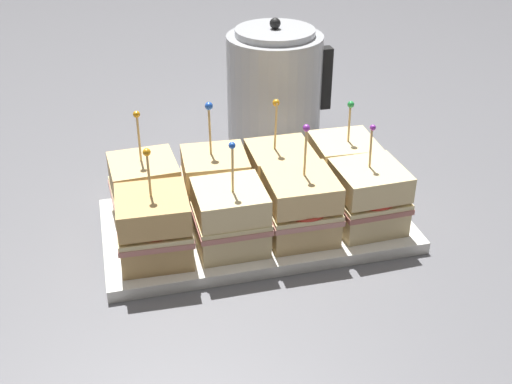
{
  "coord_description": "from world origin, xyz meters",
  "views": [
    {
      "loc": [
        -0.2,
        -0.78,
        0.54
      ],
      "look_at": [
        0.0,
        0.0,
        0.07
      ],
      "focal_mm": 45.0,
      "sensor_mm": 36.0,
      "label": 1
    }
  ],
  "objects_px": {
    "kettle_steel": "(275,85)",
    "sandwich_back_far_right": "(343,166)",
    "serving_platter": "(256,226)",
    "sandwich_front_far_left": "(154,227)",
    "sandwich_back_center_left": "(215,182)",
    "sandwich_front_center_right": "(301,207)",
    "sandwich_back_far_left": "(145,190)",
    "sandwich_front_center_left": "(230,217)",
    "sandwich_back_center_right": "(280,175)",
    "sandwich_front_far_right": "(368,197)"
  },
  "relations": [
    {
      "from": "sandwich_front_center_right",
      "to": "sandwich_back_far_left",
      "type": "distance_m",
      "value": 0.23
    },
    {
      "from": "sandwich_front_center_right",
      "to": "sandwich_back_center_left",
      "type": "xyz_separation_m",
      "value": [
        -0.1,
        0.1,
        -0.0
      ]
    },
    {
      "from": "sandwich_front_center_right",
      "to": "sandwich_back_far_right",
      "type": "relative_size",
      "value": 1.1
    },
    {
      "from": "sandwich_front_far_left",
      "to": "sandwich_back_far_right",
      "type": "height_order",
      "value": "sandwich_front_far_left"
    },
    {
      "from": "sandwich_front_center_left",
      "to": "sandwich_back_center_left",
      "type": "height_order",
      "value": "sandwich_back_center_left"
    },
    {
      "from": "sandwich_front_far_right",
      "to": "kettle_steel",
      "type": "relative_size",
      "value": 0.68
    },
    {
      "from": "sandwich_front_far_left",
      "to": "sandwich_front_far_right",
      "type": "distance_m",
      "value": 0.31
    },
    {
      "from": "sandwich_front_center_left",
      "to": "sandwich_back_far_left",
      "type": "relative_size",
      "value": 0.95
    },
    {
      "from": "sandwich_front_center_right",
      "to": "sandwich_front_far_right",
      "type": "bearing_deg",
      "value": 0.76
    },
    {
      "from": "kettle_steel",
      "to": "sandwich_front_far_left",
      "type": "bearing_deg",
      "value": -126.23
    },
    {
      "from": "sandwich_back_far_left",
      "to": "sandwich_back_center_left",
      "type": "bearing_deg",
      "value": 1.3
    },
    {
      "from": "sandwich_back_far_left",
      "to": "sandwich_back_far_right",
      "type": "relative_size",
      "value": 1.1
    },
    {
      "from": "sandwich_front_far_right",
      "to": "sandwich_back_far_left",
      "type": "height_order",
      "value": "sandwich_back_far_left"
    },
    {
      "from": "sandwich_back_center_left",
      "to": "sandwich_back_far_right",
      "type": "bearing_deg",
      "value": 0.29
    },
    {
      "from": "sandwich_front_far_left",
      "to": "sandwich_back_far_left",
      "type": "relative_size",
      "value": 0.95
    },
    {
      "from": "sandwich_back_far_right",
      "to": "sandwich_back_center_right",
      "type": "bearing_deg",
      "value": -177.91
    },
    {
      "from": "sandwich_front_center_left",
      "to": "sandwich_back_far_right",
      "type": "bearing_deg",
      "value": 27.02
    },
    {
      "from": "serving_platter",
      "to": "sandwich_front_far_left",
      "type": "bearing_deg",
      "value": -161.17
    },
    {
      "from": "sandwich_back_far_left",
      "to": "kettle_steel",
      "type": "xyz_separation_m",
      "value": [
        0.27,
        0.27,
        0.04
      ]
    },
    {
      "from": "sandwich_front_far_right",
      "to": "kettle_steel",
      "type": "height_order",
      "value": "kettle_steel"
    },
    {
      "from": "sandwich_back_center_right",
      "to": "sandwich_back_far_right",
      "type": "bearing_deg",
      "value": 2.09
    },
    {
      "from": "sandwich_front_far_right",
      "to": "sandwich_front_center_left",
      "type": "bearing_deg",
      "value": -179.74
    },
    {
      "from": "serving_platter",
      "to": "sandwich_front_center_left",
      "type": "bearing_deg",
      "value": -134.27
    },
    {
      "from": "sandwich_back_center_right",
      "to": "kettle_steel",
      "type": "height_order",
      "value": "kettle_steel"
    },
    {
      "from": "sandwich_back_far_left",
      "to": "sandwich_front_center_left",
      "type": "bearing_deg",
      "value": -43.48
    },
    {
      "from": "sandwich_front_far_right",
      "to": "sandwich_front_far_left",
      "type": "bearing_deg",
      "value": -179.51
    },
    {
      "from": "sandwich_back_center_left",
      "to": "kettle_steel",
      "type": "distance_m",
      "value": 0.31
    },
    {
      "from": "sandwich_back_center_right",
      "to": "sandwich_front_center_right",
      "type": "bearing_deg",
      "value": -89.46
    },
    {
      "from": "sandwich_front_far_right",
      "to": "sandwich_back_far_left",
      "type": "bearing_deg",
      "value": 162.15
    },
    {
      "from": "sandwich_front_far_left",
      "to": "sandwich_front_center_left",
      "type": "xyz_separation_m",
      "value": [
        0.1,
        0.0,
        -0.0
      ]
    },
    {
      "from": "serving_platter",
      "to": "sandwich_front_far_left",
      "type": "height_order",
      "value": "sandwich_front_far_left"
    },
    {
      "from": "serving_platter",
      "to": "sandwich_back_center_left",
      "type": "height_order",
      "value": "sandwich_back_center_left"
    },
    {
      "from": "sandwich_front_center_left",
      "to": "sandwich_back_far_left",
      "type": "height_order",
      "value": "sandwich_back_far_left"
    },
    {
      "from": "kettle_steel",
      "to": "sandwich_back_far_right",
      "type": "bearing_deg",
      "value": -81.41
    },
    {
      "from": "sandwich_back_center_left",
      "to": "sandwich_back_center_right",
      "type": "relative_size",
      "value": 1.0
    },
    {
      "from": "sandwich_front_center_left",
      "to": "sandwich_front_far_right",
      "type": "relative_size",
      "value": 1.03
    },
    {
      "from": "sandwich_back_center_left",
      "to": "kettle_steel",
      "type": "xyz_separation_m",
      "value": [
        0.17,
        0.26,
        0.04
      ]
    },
    {
      "from": "sandwich_back_center_left",
      "to": "sandwich_back_far_left",
      "type": "bearing_deg",
      "value": -178.7
    },
    {
      "from": "sandwich_back_far_left",
      "to": "kettle_steel",
      "type": "distance_m",
      "value": 0.38
    },
    {
      "from": "serving_platter",
      "to": "sandwich_front_center_left",
      "type": "distance_m",
      "value": 0.09
    },
    {
      "from": "sandwich_front_center_right",
      "to": "sandwich_back_center_left",
      "type": "distance_m",
      "value": 0.15
    },
    {
      "from": "sandwich_front_far_left",
      "to": "sandwich_front_center_right",
      "type": "relative_size",
      "value": 0.95
    },
    {
      "from": "sandwich_front_center_left",
      "to": "sandwich_back_far_right",
      "type": "distance_m",
      "value": 0.23
    },
    {
      "from": "serving_platter",
      "to": "sandwich_back_center_right",
      "type": "bearing_deg",
      "value": 44.3
    },
    {
      "from": "sandwich_front_center_left",
      "to": "sandwich_back_center_right",
      "type": "height_order",
      "value": "sandwich_back_center_right"
    },
    {
      "from": "serving_platter",
      "to": "sandwich_front_center_right",
      "type": "height_order",
      "value": "sandwich_front_center_right"
    },
    {
      "from": "sandwich_front_center_left",
      "to": "sandwich_back_far_right",
      "type": "height_order",
      "value": "sandwich_front_center_left"
    },
    {
      "from": "sandwich_back_far_left",
      "to": "sandwich_back_far_right",
      "type": "xyz_separation_m",
      "value": [
        0.31,
        0.0,
        -0.0
      ]
    },
    {
      "from": "sandwich_front_center_left",
      "to": "sandwich_back_far_right",
      "type": "relative_size",
      "value": 1.05
    },
    {
      "from": "serving_platter",
      "to": "sandwich_back_far_left",
      "type": "xyz_separation_m",
      "value": [
        -0.16,
        0.05,
        0.06
      ]
    }
  ]
}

